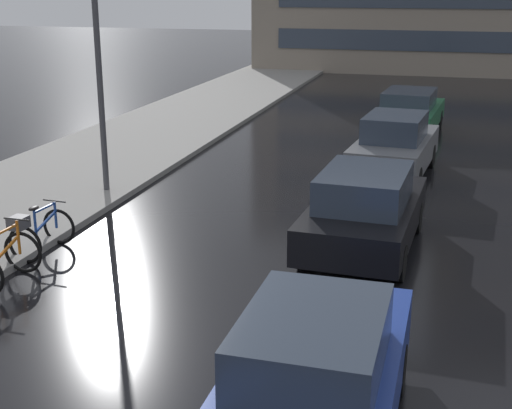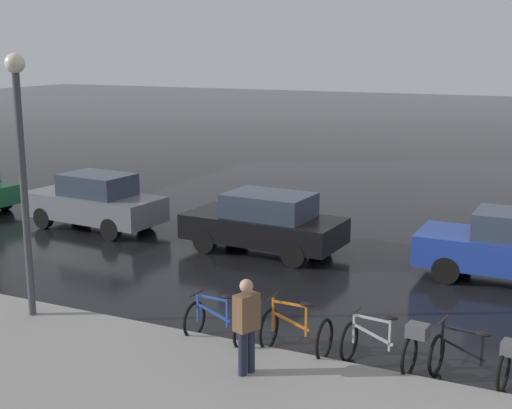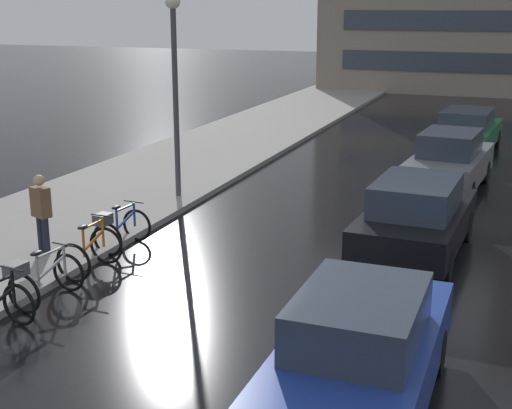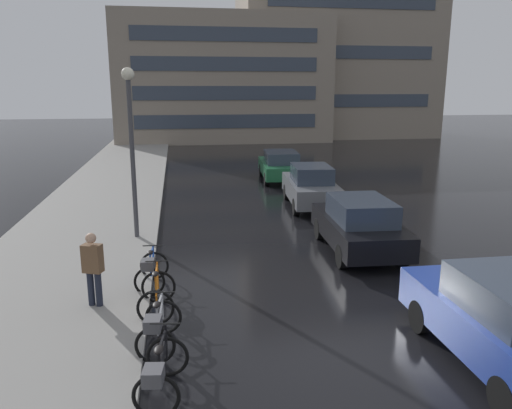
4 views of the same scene
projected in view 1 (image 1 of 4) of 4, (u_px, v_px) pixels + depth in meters
name	position (u px, v px, depth m)	size (l,w,h in m)	color
ground_plane	(134.00, 381.00, 9.18)	(140.00, 140.00, 0.00)	black
sidewalk_kerb	(89.00, 164.00, 19.89)	(4.80, 60.00, 0.14)	gray
bicycle_third	(4.00, 261.00, 12.01)	(0.78, 1.15, 1.03)	black
bicycle_farthest	(37.00, 231.00, 13.24)	(0.79, 1.42, 0.98)	black
car_blue	(314.00, 380.00, 7.63)	(1.79, 4.29, 1.66)	navy
car_black	(365.00, 210.00, 13.43)	(2.08, 4.30, 1.60)	black
car_grey	(395.00, 146.00, 18.60)	(2.10, 4.46, 1.68)	slate
car_green	(409.00, 112.00, 23.92)	(2.23, 4.51, 1.51)	#1E6038
streetlamp	(98.00, 53.00, 16.24)	(0.38, 0.38, 5.24)	#424247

